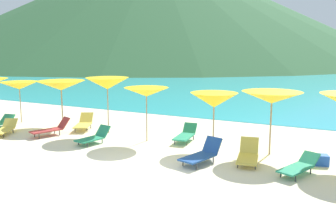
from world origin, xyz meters
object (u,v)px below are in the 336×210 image
object	(u,v)px
umbrella_6	(272,98)
lounge_chair_2	(248,155)
umbrella_4	(146,92)
umbrella_3	(107,84)
umbrella_1	(19,86)
umbrella_2	(61,86)
lounge_chair_9	(51,128)
lounge_chair_6	(4,129)
lounge_chair_10	(299,166)
lounge_chair_0	(186,134)
lounge_chair_1	(202,154)
lounge_chair_8	(84,123)
cooler_box	(320,160)
lounge_chair_4	(94,137)
umbrella_5	(214,100)

from	to	relation	value
umbrella_6	lounge_chair_2	xyz separation A→B (m)	(-0.44, -1.24, -1.73)
umbrella_4	umbrella_3	bearing A→B (deg)	168.89
umbrella_1	lounge_chair_2	distance (m)	11.84
umbrella_2	lounge_chair_9	bearing A→B (deg)	-60.70
lounge_chair_6	lounge_chair_10	world-z (taller)	lounge_chair_6
umbrella_6	lounge_chair_0	world-z (taller)	umbrella_6
lounge_chair_1	lounge_chair_6	xyz separation A→B (m)	(-8.99, -0.15, -0.07)
umbrella_4	lounge_chair_6	xyz separation A→B (m)	(-6.01, -1.78, -1.72)
lounge_chair_2	lounge_chair_10	size ratio (longest dim) A/B	0.93
lounge_chair_1	umbrella_3	bearing A→B (deg)	173.93
lounge_chair_1	lounge_chair_2	world-z (taller)	lounge_chair_1
lounge_chair_2	lounge_chair_10	distance (m)	1.66
lounge_chair_1	lounge_chair_8	world-z (taller)	lounge_chair_1
umbrella_1	umbrella_4	xyz separation A→B (m)	(7.37, -0.33, 0.12)
cooler_box	umbrella_1	bearing A→B (deg)	161.88
umbrella_6	cooler_box	bearing A→B (deg)	-15.26
lounge_chair_2	lounge_chair_4	bearing A→B (deg)	172.51
umbrella_2	lounge_chair_10	world-z (taller)	umbrella_2
umbrella_4	lounge_chair_6	world-z (taller)	umbrella_4
cooler_box	lounge_chair_9	bearing A→B (deg)	168.62
lounge_chair_6	lounge_chair_9	size ratio (longest dim) A/B	0.98
umbrella_6	lounge_chair_1	world-z (taller)	umbrella_6
umbrella_6	lounge_chair_1	distance (m)	3.11
umbrella_6	lounge_chair_0	size ratio (longest dim) A/B	1.34
lounge_chair_0	lounge_chair_6	distance (m)	7.80
umbrella_1	lounge_chair_1	world-z (taller)	umbrella_1
umbrella_2	lounge_chair_9	xyz separation A→B (m)	(0.98, -1.74, -1.61)
lounge_chair_8	lounge_chair_10	size ratio (longest dim) A/B	0.95
lounge_chair_1	umbrella_5	bearing A→B (deg)	114.25
lounge_chair_9	umbrella_4	bearing A→B (deg)	34.15
umbrella_1	umbrella_6	distance (m)	12.11
umbrella_4	lounge_chair_0	xyz separation A→B (m)	(1.39, 0.66, -1.69)
umbrella_6	lounge_chair_8	distance (m)	8.48
umbrella_4	lounge_chair_2	size ratio (longest dim) A/B	1.32
umbrella_3	lounge_chair_2	world-z (taller)	umbrella_3
lounge_chair_2	lounge_chair_6	xyz separation A→B (m)	(-10.31, -0.84, -0.03)
lounge_chair_4	lounge_chair_1	bearing A→B (deg)	6.77
umbrella_2	lounge_chair_2	world-z (taller)	umbrella_2
lounge_chair_6	lounge_chair_8	world-z (taller)	lounge_chair_8
umbrella_5	lounge_chair_8	distance (m)	6.45
lounge_chair_4	cooler_box	xyz separation A→B (m)	(8.06, 1.09, -0.09)
umbrella_1	lounge_chair_9	bearing A→B (deg)	-22.23
lounge_chair_2	umbrella_4	bearing A→B (deg)	157.27
umbrella_1	umbrella_3	distance (m)	5.21
lounge_chair_0	lounge_chair_9	bearing A→B (deg)	-168.93
umbrella_4	lounge_chair_6	size ratio (longest dim) A/B	1.27
lounge_chair_4	lounge_chair_6	bearing A→B (deg)	-161.41
umbrella_4	lounge_chair_8	bearing A→B (deg)	172.13
lounge_chair_0	umbrella_3	bearing A→B (deg)	177.81
cooler_box	lounge_chair_8	bearing A→B (deg)	160.19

